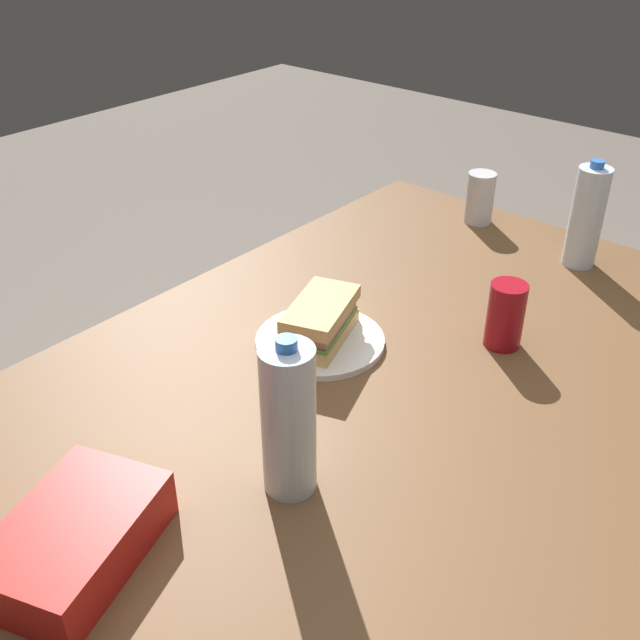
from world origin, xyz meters
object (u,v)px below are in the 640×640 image
object	(u,v)px
soda_can_red	(505,315)
soda_can_silver	(480,198)
paper_plate	(320,341)
chip_bag	(75,539)
water_bottle_spare	(289,420)
dining_table	(390,429)
water_bottle_tall	(587,217)
sandwich	(320,320)

from	to	relation	value
soda_can_red	soda_can_silver	world-z (taller)	same
paper_plate	chip_bag	xyz separation A→B (m)	(0.56, 0.09, 0.03)
water_bottle_spare	soda_can_silver	size ratio (longest dim) A/B	2.00
soda_can_red	soda_can_silver	distance (m)	0.54
dining_table	soda_can_red	distance (m)	0.29
soda_can_red	water_bottle_tall	bearing A→B (deg)	-175.71
dining_table	paper_plate	xyz separation A→B (m)	(-0.02, -0.18, 0.09)
paper_plate	sandwich	bearing A→B (deg)	45.97
paper_plate	soda_can_red	bearing A→B (deg)	130.19
chip_bag	water_bottle_spare	size ratio (longest dim) A/B	0.94
paper_plate	soda_can_silver	bearing A→B (deg)	-175.03
soda_can_red	chip_bag	size ratio (longest dim) A/B	0.53
soda_can_silver	soda_can_red	bearing A→B (deg)	34.79
water_bottle_tall	sandwich	bearing A→B (deg)	-19.84
soda_can_red	water_bottle_tall	size ratio (longest dim) A/B	0.53
soda_can_red	chip_bag	world-z (taller)	soda_can_red
paper_plate	water_bottle_spare	bearing A→B (deg)	33.78
sandwich	soda_can_red	size ratio (longest dim) A/B	1.64
chip_bag	water_bottle_spare	world-z (taller)	water_bottle_spare
dining_table	sandwich	bearing A→B (deg)	-97.09
soda_can_red	water_bottle_spare	distance (m)	0.51
water_bottle_spare	soda_can_silver	distance (m)	0.98
soda_can_red	water_bottle_spare	world-z (taller)	water_bottle_spare
chip_bag	water_bottle_spare	bearing A→B (deg)	137.41
paper_plate	chip_bag	world-z (taller)	chip_bag
water_bottle_tall	water_bottle_spare	distance (m)	0.90
chip_bag	water_bottle_tall	world-z (taller)	water_bottle_tall
sandwich	water_bottle_tall	bearing A→B (deg)	160.16
paper_plate	dining_table	bearing A→B (deg)	82.11
paper_plate	soda_can_silver	world-z (taller)	soda_can_silver
soda_can_silver	dining_table	bearing A→B (deg)	19.11
dining_table	chip_bag	distance (m)	0.56
water_bottle_spare	soda_can_red	bearing A→B (deg)	174.31
dining_table	soda_can_red	bearing A→B (deg)	163.03
paper_plate	water_bottle_tall	size ratio (longest dim) A/B	1.01
sandwich	soda_can_silver	size ratio (longest dim) A/B	1.64
soda_can_silver	sandwich	bearing A→B (deg)	5.21
dining_table	sandwich	xyz separation A→B (m)	(-0.02, -0.17, 0.14)
sandwich	soda_can_red	bearing A→B (deg)	130.92
paper_plate	water_bottle_tall	xyz separation A→B (m)	(-0.60, 0.22, 0.10)
water_bottle_tall	water_bottle_spare	world-z (taller)	water_bottle_spare
paper_plate	soda_can_silver	size ratio (longest dim) A/B	1.91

